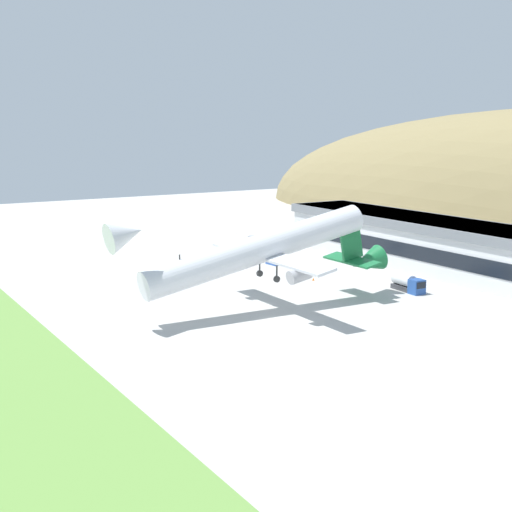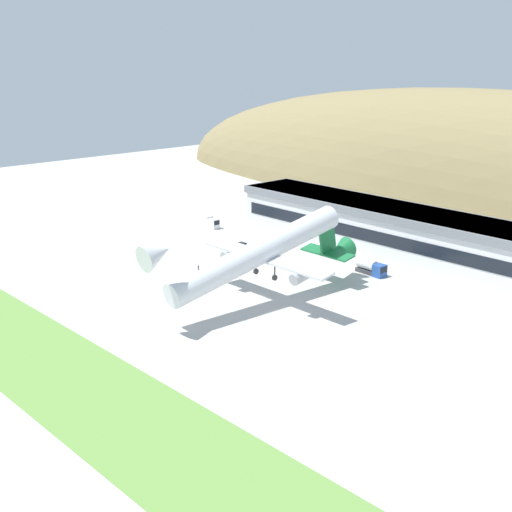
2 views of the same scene
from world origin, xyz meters
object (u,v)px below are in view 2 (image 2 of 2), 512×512
Objects in this scene: cargo_airplane at (261,253)px; fuel_truck at (371,267)px; box_truck at (206,221)px; traffic_cone_0 at (286,265)px; terminal_building at (404,228)px; service_car_0 at (242,246)px.

cargo_airplane is 32.09m from fuel_truck.
box_truck is 14.63× the size of traffic_cone_0.
fuel_truck is at bearing 0.15° from box_truck.
box_truck is (-52.95, -19.17, -4.65)m from terminal_building.
box_truck is 42.30m from traffic_cone_0.
cargo_airplane reaches higher than fuel_truck.
box_truck is (-58.25, -0.15, -0.00)m from fuel_truck.
service_car_0 is 6.51× the size of traffic_cone_0.
cargo_airplane is at bearing -35.73° from service_car_0.
cargo_airplane is at bearing -94.89° from fuel_truck.
fuel_truck is at bearing 85.11° from cargo_airplane.
cargo_airplane reaches higher than traffic_cone_0.
service_car_0 is 18.21m from traffic_cone_0.
traffic_cone_0 is at bearing -112.31° from terminal_building.
service_car_0 reaches higher than traffic_cone_0.
traffic_cone_0 is at bearing -150.64° from fuel_truck.
service_car_0 is at bearing -168.10° from fuel_truck.
terminal_building is at bearing 41.54° from service_car_0.
box_truck is at bearing 151.17° from cargo_airplane.
fuel_truck is at bearing 11.90° from service_car_0.
fuel_truck is at bearing 29.36° from traffic_cone_0.
traffic_cone_0 is (-11.74, -28.60, -5.92)m from terminal_building.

